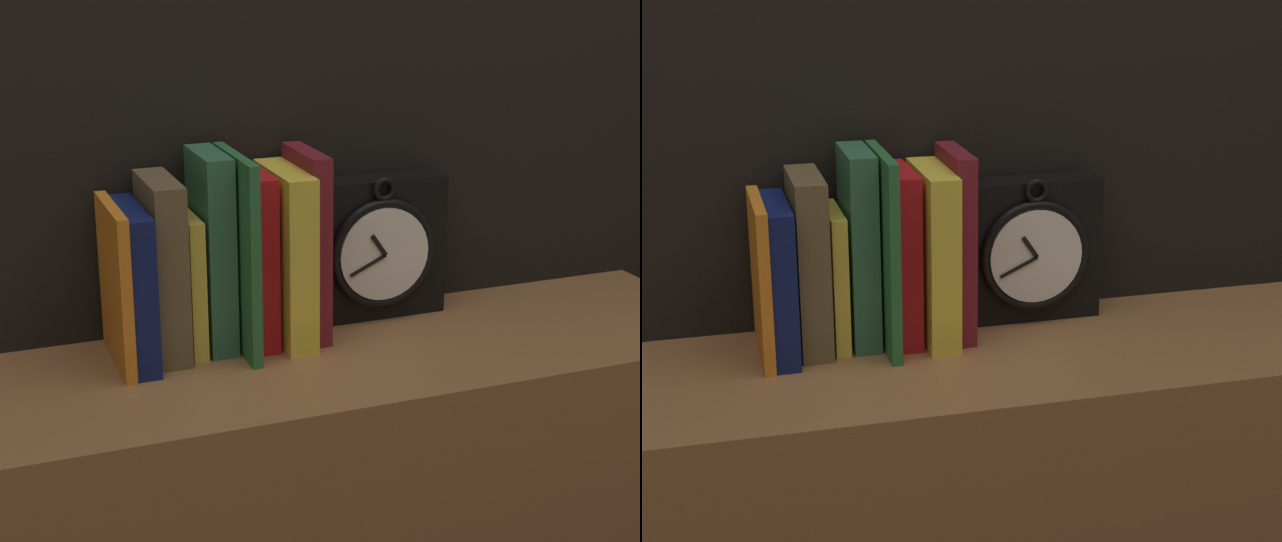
# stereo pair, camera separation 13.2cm
# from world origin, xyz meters

# --- Properties ---
(clock) EXTENTS (0.20, 0.07, 0.20)m
(clock) POSITION_xyz_m (0.13, 0.12, 0.96)
(clock) COLOR black
(clock) RESTS_ON bookshelf
(book_slot0_orange) EXTENTS (0.01, 0.15, 0.20)m
(book_slot0_orange) POSITION_xyz_m (-0.24, 0.07, 0.97)
(book_slot0_orange) COLOR orange
(book_slot0_orange) RESTS_ON bookshelf
(book_slot1_navy) EXTENTS (0.03, 0.15, 0.20)m
(book_slot1_navy) POSITION_xyz_m (-0.22, 0.07, 0.96)
(book_slot1_navy) COLOR #0F1A51
(book_slot1_navy) RESTS_ON bookshelf
(book_slot2_brown) EXTENTS (0.04, 0.13, 0.23)m
(book_slot2_brown) POSITION_xyz_m (-0.18, 0.08, 0.98)
(book_slot2_brown) COLOR brown
(book_slot2_brown) RESTS_ON bookshelf
(book_slot3_yellow) EXTENTS (0.02, 0.11, 0.18)m
(book_slot3_yellow) POSITION_xyz_m (-0.15, 0.09, 0.96)
(book_slot3_yellow) COLOR gold
(book_slot3_yellow) RESTS_ON bookshelf
(book_slot4_green) EXTENTS (0.04, 0.11, 0.26)m
(book_slot4_green) POSITION_xyz_m (-0.11, 0.09, 0.99)
(book_slot4_green) COLOR #2F6544
(book_slot4_green) RESTS_ON bookshelf
(book_slot5_green) EXTENTS (0.01, 0.16, 0.26)m
(book_slot5_green) POSITION_xyz_m (-0.08, 0.07, 0.99)
(book_slot5_green) COLOR #286734
(book_slot5_green) RESTS_ON bookshelf
(book_slot6_red) EXTENTS (0.03, 0.12, 0.23)m
(book_slot6_red) POSITION_xyz_m (-0.06, 0.09, 0.98)
(book_slot6_red) COLOR red
(book_slot6_red) RESTS_ON bookshelf
(book_slot7_yellow) EXTENTS (0.04, 0.14, 0.23)m
(book_slot7_yellow) POSITION_xyz_m (-0.02, 0.08, 0.98)
(book_slot7_yellow) COLOR yellow
(book_slot7_yellow) RESTS_ON bookshelf
(book_slot8_maroon) EXTENTS (0.03, 0.12, 0.25)m
(book_slot8_maroon) POSITION_xyz_m (0.01, 0.09, 0.99)
(book_slot8_maroon) COLOR maroon
(book_slot8_maroon) RESTS_ON bookshelf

